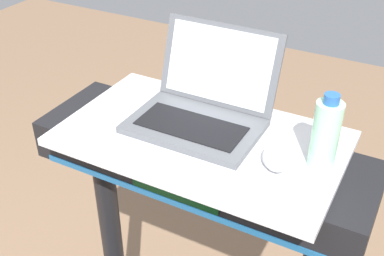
{
  "coord_description": "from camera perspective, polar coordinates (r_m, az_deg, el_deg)",
  "views": [
    {
      "loc": [
        0.47,
        -0.22,
        1.87
      ],
      "look_at": [
        0.0,
        0.65,
        1.23
      ],
      "focal_mm": 45.33,
      "sensor_mm": 36.0,
      "label": 1
    }
  ],
  "objects": [
    {
      "name": "computer_mouse",
      "position": [
        1.15,
        9.74,
        -3.52
      ],
      "size": [
        0.1,
        0.12,
        0.03
      ],
      "primitive_type": "ellipsoid",
      "rotation": [
        0.0,
        0.0,
        0.51
      ],
      "color": "#B2B2B7",
      "rests_on": "desk_board"
    },
    {
      "name": "desk_board",
      "position": [
        1.24,
        1.09,
        -1.22
      ],
      "size": [
        0.72,
        0.42,
        0.02
      ],
      "primitive_type": "cube",
      "color": "silver",
      "rests_on": "treadmill_base"
    },
    {
      "name": "water_bottle",
      "position": [
        1.13,
        15.44,
        -0.64
      ],
      "size": [
        0.06,
        0.06,
        0.19
      ],
      "color": "#9EDBB2",
      "rests_on": "desk_board"
    },
    {
      "name": "laptop",
      "position": [
        1.27,
        1.23,
        2.68
      ],
      "size": [
        0.34,
        0.29,
        0.23
      ],
      "rotation": [
        0.0,
        0.0,
        0.04
      ],
      "color": "#515459",
      "rests_on": "desk_board"
    }
  ]
}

